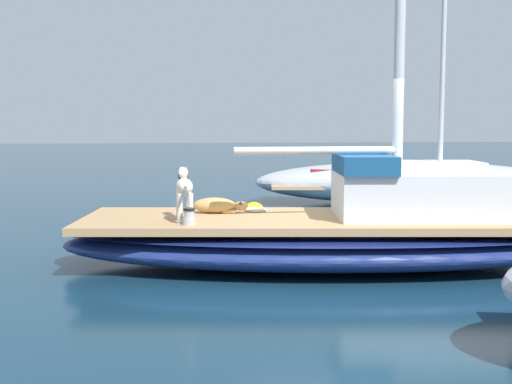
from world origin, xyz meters
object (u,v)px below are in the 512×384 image
at_px(dog_tan, 217,206).
at_px(mooring_buoy, 254,213).
at_px(moored_boat_port_side, 408,181).
at_px(dog_white, 184,188).
at_px(coiled_rope, 256,210).
at_px(deck_winch, 189,217).
at_px(sailboat_main, 329,240).

distance_m(dog_tan, mooring_buoy, 3.31).
relative_size(dog_tan, moored_boat_port_side, 0.12).
distance_m(dog_white, moored_boat_port_side, 8.88).
bearing_deg(dog_tan, coiled_rope, 101.54).
bearing_deg(dog_white, deck_winch, 7.38).
distance_m(sailboat_main, coiled_rope, 1.19).
bearing_deg(sailboat_main, mooring_buoy, -172.00).
relative_size(dog_tan, mooring_buoy, 2.16).
bearing_deg(dog_white, mooring_buoy, 159.44).
distance_m(dog_white, deck_winch, 0.49).
relative_size(dog_tan, deck_winch, 4.53).
height_order(coiled_rope, mooring_buoy, coiled_rope).
height_order(sailboat_main, dog_white, dog_white).
relative_size(dog_white, mooring_buoy, 2.13).
bearing_deg(sailboat_main, dog_white, -87.01).
xyz_separation_m(dog_tan, dog_white, (0.68, -0.48, 0.32)).
bearing_deg(coiled_rope, dog_white, -52.62).
xyz_separation_m(sailboat_main, dog_white, (0.10, -1.95, 0.75)).
relative_size(sailboat_main, dog_white, 8.02).
xyz_separation_m(dog_tan, moored_boat_port_side, (-6.17, 5.16, -0.24)).
bearing_deg(dog_tan, moored_boat_port_side, 140.09).
height_order(sailboat_main, deck_winch, deck_winch).
height_order(dog_tan, mooring_buoy, dog_tan).
bearing_deg(sailboat_main, deck_winch, -76.40).
distance_m(deck_winch, mooring_buoy, 4.42).
height_order(dog_tan, dog_white, dog_white).
relative_size(deck_winch, moored_boat_port_side, 0.03).
height_order(sailboat_main, moored_boat_port_side, moored_boat_port_side).
xyz_separation_m(moored_boat_port_side, mooring_buoy, (3.04, -4.21, -0.31)).
xyz_separation_m(coiled_rope, mooring_buoy, (-3.01, 0.39, -0.46)).
relative_size(sailboat_main, coiled_rope, 23.19).
height_order(sailboat_main, dog_tan, dog_tan).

